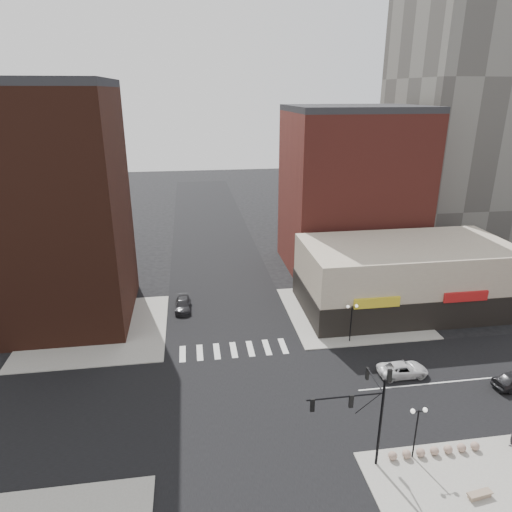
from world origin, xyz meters
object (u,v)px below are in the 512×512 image
object	(u,v)px
street_lamp_ne	(352,314)
white_suv	(403,369)
street_lamp_se_a	(418,420)
traffic_signal	(366,404)
stone_bench	(480,495)
dark_sedan_north	(183,305)

from	to	relation	value
street_lamp_ne	white_suv	distance (m)	7.47
street_lamp_se_a	traffic_signal	bearing A→B (deg)	177.43
street_lamp_ne	stone_bench	world-z (taller)	street_lamp_ne
white_suv	stone_bench	bearing A→B (deg)	174.97
dark_sedan_north	street_lamp_se_a	bearing A→B (deg)	-57.08
white_suv	street_lamp_se_a	bearing A→B (deg)	158.30
dark_sedan_north	stone_bench	size ratio (longest dim) A/B	2.59
white_suv	traffic_signal	bearing A→B (deg)	141.14
traffic_signal	stone_bench	xyz separation A→B (m)	(6.41, -4.03, -4.64)
street_lamp_se_a	dark_sedan_north	world-z (taller)	street_lamp_se_a
white_suv	stone_bench	world-z (taller)	white_suv
stone_bench	street_lamp_ne	bearing A→B (deg)	87.33
street_lamp_ne	dark_sedan_north	xyz separation A→B (m)	(-17.15, 10.12, -2.65)
white_suv	street_lamp_ne	bearing A→B (deg)	23.27
dark_sedan_north	stone_bench	bearing A→B (deg)	-56.73
street_lamp_ne	stone_bench	xyz separation A→B (m)	(1.64, -19.86, -2.96)
street_lamp_se_a	white_suv	distance (m)	10.65
white_suv	dark_sedan_north	xyz separation A→B (m)	(-19.93, 16.52, 0.01)
street_lamp_ne	dark_sedan_north	world-z (taller)	street_lamp_ne
traffic_signal	white_suv	size ratio (longest dim) A/B	1.70
white_suv	dark_sedan_north	world-z (taller)	dark_sedan_north
street_lamp_se_a	dark_sedan_north	size ratio (longest dim) A/B	0.94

